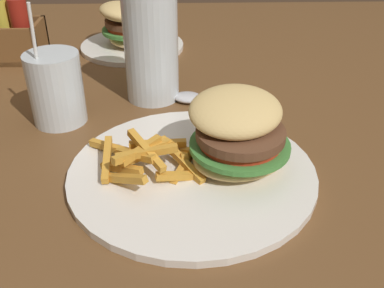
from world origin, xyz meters
The scene contains 7 objects.
dining_table centered at (0.00, 0.00, 0.62)m, with size 1.27×1.27×0.75m.
meal_plate_near centered at (0.03, -0.21, 0.78)m, with size 0.32×0.32×0.11m.
beer_glass centered at (-0.05, 0.02, 0.83)m, with size 0.09×0.09×0.18m.
juice_glass centered at (-0.19, -0.06, 0.80)m, with size 0.08×0.08×0.19m.
spoon centered at (0.01, 0.00, 0.75)m, with size 0.16×0.06×0.01m.
meal_plate_far centered at (-0.11, 0.26, 0.79)m, with size 0.22×0.22×0.10m.
condiment_caddy centered at (-0.34, 0.21, 0.79)m, with size 0.11×0.09×0.12m.
Camera 1 is at (-0.01, -0.69, 1.09)m, focal length 42.00 mm.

